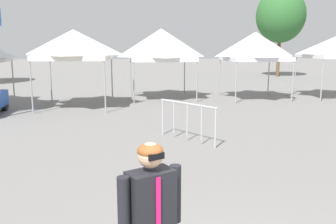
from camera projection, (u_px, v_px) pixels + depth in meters
The scene contains 6 objects.
canopy_tent_behind_center at pixel (74, 45), 14.96m from camera, with size 3.11×3.11×3.28m.
canopy_tent_far_left at pixel (161, 45), 17.56m from camera, with size 3.23×3.23×3.44m.
canopy_tent_behind_right at pixel (255, 46), 17.47m from camera, with size 2.95×2.95×3.28m.
person_foreground at pixel (151, 221), 3.26m from camera, with size 0.59×0.41×1.78m.
tree_behind_tents_right at pixel (281, 16), 29.70m from camera, with size 4.05×4.05×7.30m.
crowd_barrier_mid_lot at pixel (187, 114), 9.83m from camera, with size 1.31×1.70×1.08m.
Camera 1 is at (-1.35, -2.38, 2.62)m, focal length 38.16 mm.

